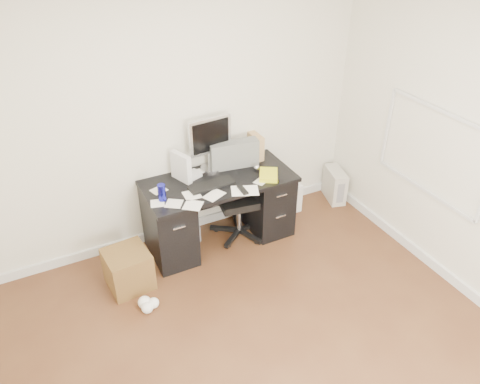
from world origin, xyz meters
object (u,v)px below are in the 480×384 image
object	(u,v)px
lcd_monitor	(210,144)
keyboard	(211,185)
wicker_basket	(128,269)
pc_tower	(335,185)
desk	(220,208)
office_chair	(239,193)

from	to	relation	value
lcd_monitor	keyboard	size ratio (longest dim) A/B	1.27
lcd_monitor	wicker_basket	world-z (taller)	lcd_monitor
lcd_monitor	pc_tower	world-z (taller)	lcd_monitor
desk	pc_tower	distance (m)	1.58
lcd_monitor	keyboard	world-z (taller)	lcd_monitor
office_chair	keyboard	bearing A→B (deg)	-157.74
lcd_monitor	office_chair	size ratio (longest dim) A/B	0.56
office_chair	wicker_basket	size ratio (longest dim) A/B	2.68
lcd_monitor	wicker_basket	distance (m)	1.45
lcd_monitor	office_chair	world-z (taller)	lcd_monitor
office_chair	wicker_basket	distance (m)	1.35
desk	lcd_monitor	bearing A→B (deg)	85.47
lcd_monitor	keyboard	distance (m)	0.44
office_chair	pc_tower	xyz separation A→B (m)	(1.34, 0.10, -0.32)
lcd_monitor	office_chair	xyz separation A→B (m)	(0.21, -0.22, -0.52)
pc_tower	lcd_monitor	bearing A→B (deg)	-169.23
desk	pc_tower	xyz separation A→B (m)	(1.56, 0.11, -0.21)
desk	office_chair	world-z (taller)	office_chair
pc_tower	wicker_basket	bearing A→B (deg)	-157.02
pc_tower	desk	bearing A→B (deg)	-160.76
desk	keyboard	world-z (taller)	keyboard
keyboard	wicker_basket	world-z (taller)	keyboard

